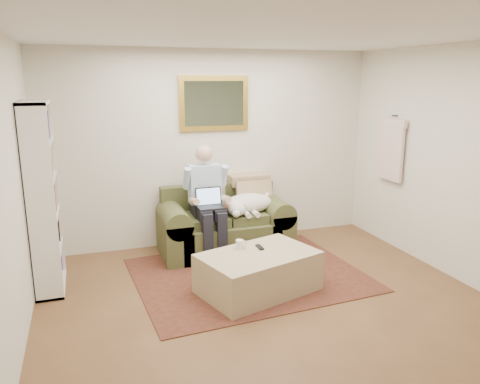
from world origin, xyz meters
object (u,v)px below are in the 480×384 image
ottoman (258,272)px  seated_man (208,203)px  sofa (224,229)px  coffee_mug (240,244)px  laptop (210,202)px  sleeping_dog (248,203)px  bookshelf (43,198)px

ottoman → seated_man: bearing=101.6°
sofa → seated_man: 0.51m
sofa → coffee_mug: 1.14m
ottoman → laptop: bearing=102.3°
ottoman → coffee_mug: 0.36m
sofa → laptop: 0.56m
sleeping_dog → bookshelf: size_ratio=0.35×
sofa → ottoman: (-0.02, -1.29, -0.07)m
seated_man → laptop: (0.00, -0.07, 0.03)m
laptop → coffee_mug: 0.93m
seated_man → coffee_mug: size_ratio=14.12×
ottoman → sofa: bearing=89.2°
sofa → bookshelf: bearing=-168.2°
laptop → ottoman: laptop is taller
sleeping_dog → coffee_mug: (-0.46, -1.02, -0.16)m
coffee_mug → sofa: bearing=81.6°
laptop → bookshelf: 1.90m
sofa → laptop: size_ratio=5.15×
seated_man → sleeping_dog: (0.55, 0.07, -0.06)m
sleeping_dog → ottoman: bearing=-104.8°
laptop → coffee_mug: bearing=-84.3°
sleeping_dog → bookshelf: (-2.42, -0.36, 0.36)m
sofa → ottoman: sofa is taller
seated_man → sleeping_dog: size_ratio=2.04×
seated_man → sofa: bearing=31.5°
bookshelf → coffee_mug: bearing=-18.8°
ottoman → coffee_mug: bearing=128.1°
bookshelf → ottoman: bearing=-22.1°
sleeping_dog → coffee_mug: 1.13m
bookshelf → sofa: bearing=11.8°
ottoman → bookshelf: bookshelf is taller
sleeping_dog → bookshelf: bearing=-171.6°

